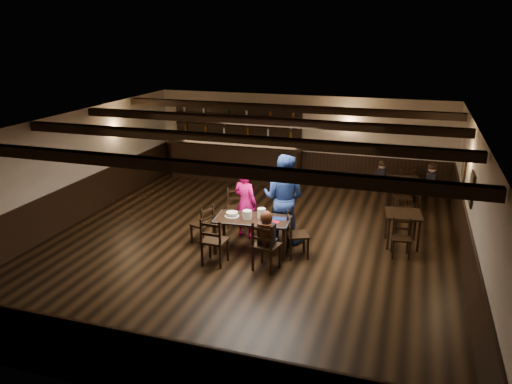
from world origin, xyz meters
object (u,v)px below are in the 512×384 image
(man_blue, at_px, (284,198))
(cake, at_px, (232,214))
(dining_table, at_px, (252,222))
(woman_pink, at_px, (245,203))
(bar_counter, at_px, (236,157))
(chair_near_right, at_px, (264,243))
(chair_near_left, at_px, (213,238))

(man_blue, height_order, cake, man_blue)
(dining_table, relative_size, man_blue, 0.83)
(man_blue, xyz_separation_m, cake, (-0.93, -0.80, -0.21))
(man_blue, bearing_deg, dining_table, 65.25)
(woman_pink, height_order, bar_counter, bar_counter)
(chair_near_right, bearing_deg, bar_counter, 115.07)
(dining_table, bearing_deg, cake, -178.54)
(man_blue, distance_m, cake, 1.24)
(chair_near_left, relative_size, man_blue, 0.50)
(chair_near_right, height_order, man_blue, man_blue)
(chair_near_left, xyz_separation_m, man_blue, (1.02, 1.67, 0.41))
(dining_table, bearing_deg, chair_near_left, -121.85)
(dining_table, distance_m, bar_counter, 5.41)
(man_blue, bearing_deg, chair_near_right, 97.55)
(bar_counter, bearing_deg, woman_pink, -67.22)
(chair_near_right, distance_m, woman_pink, 1.78)
(dining_table, xyz_separation_m, chair_near_right, (0.51, -0.81, -0.08))
(chair_near_left, relative_size, woman_pink, 0.62)
(dining_table, height_order, woman_pink, woman_pink)
(cake, height_order, bar_counter, bar_counter)
(bar_counter, bearing_deg, dining_table, -66.22)
(cake, bearing_deg, bar_counter, 109.15)
(chair_near_left, bearing_deg, chair_near_right, 3.96)
(dining_table, distance_m, man_blue, 0.98)
(chair_near_left, distance_m, man_blue, 1.99)
(man_blue, bearing_deg, cake, 46.82)
(man_blue, relative_size, cake, 6.42)
(woman_pink, bearing_deg, cake, 102.25)
(dining_table, relative_size, chair_near_left, 1.64)
(woman_pink, bearing_deg, chair_near_left, 101.60)
(chair_near_left, bearing_deg, cake, 84.29)
(chair_near_left, distance_m, woman_pink, 1.61)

